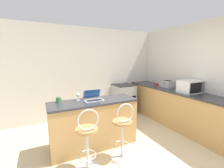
# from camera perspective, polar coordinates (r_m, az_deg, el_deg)

# --- Properties ---
(ground_plane) EXTENTS (20.00, 20.00, 0.00)m
(ground_plane) POSITION_cam_1_polar(r_m,az_deg,el_deg) (2.83, 12.60, -28.21)
(ground_plane) COLOR beige
(wall_back) EXTENTS (12.00, 0.06, 2.60)m
(wall_back) POSITION_cam_1_polar(r_m,az_deg,el_deg) (4.52, -7.44, 4.21)
(wall_back) COLOR silver
(wall_back) RESTS_ON ground_plane
(breakfast_bar) EXTENTS (1.68, 0.57, 0.93)m
(breakfast_bar) POSITION_cam_1_polar(r_m,az_deg,el_deg) (3.06, -6.88, -14.68)
(breakfast_bar) COLOR tan
(breakfast_bar) RESTS_ON ground_plane
(counter_right) EXTENTS (0.68, 3.05, 0.93)m
(counter_right) POSITION_cam_1_polar(r_m,az_deg,el_deg) (4.35, 22.22, -7.87)
(counter_right) COLOR tan
(counter_right) RESTS_ON ground_plane
(bar_stool_near) EXTENTS (0.40, 0.40, 1.02)m
(bar_stool_near) POSITION_cam_1_polar(r_m,az_deg,el_deg) (2.48, -9.38, -20.73)
(bar_stool_near) COLOR silver
(bar_stool_near) RESTS_ON ground_plane
(bar_stool_far) EXTENTS (0.40, 0.40, 1.02)m
(bar_stool_far) POSITION_cam_1_polar(r_m,az_deg,el_deg) (2.70, 4.09, -17.94)
(bar_stool_far) COLOR silver
(bar_stool_far) RESTS_ON ground_plane
(laptop) EXTENTS (0.36, 0.28, 0.21)m
(laptop) POSITION_cam_1_polar(r_m,az_deg,el_deg) (2.94, -7.22, -5.06)
(laptop) COLOR #B7BABF
(laptop) RESTS_ON breakfast_bar
(microwave) EXTENTS (0.53, 0.36, 0.29)m
(microwave) POSITION_cam_1_polar(r_m,az_deg,el_deg) (3.99, 27.65, -0.82)
(microwave) COLOR silver
(microwave) RESTS_ON counter_right
(toaster) EXTENTS (0.24, 0.30, 0.19)m
(toaster) POSITION_cam_1_polar(r_m,az_deg,el_deg) (4.40, 20.48, -0.07)
(toaster) COLOR #9EA3A8
(toaster) RESTS_ON counter_right
(stove_range) EXTENTS (0.58, 0.61, 0.94)m
(stove_range) POSITION_cam_1_polar(r_m,az_deg,el_deg) (4.72, 4.38, -5.82)
(stove_range) COLOR #9EA3A8
(stove_range) RESTS_ON ground_plane
(mug_white) EXTENTS (0.09, 0.08, 0.09)m
(mug_white) POSITION_cam_1_polar(r_m,az_deg,el_deg) (4.60, 17.88, -0.15)
(mug_white) COLOR white
(mug_white) RESTS_ON counter_right
(mug_green) EXTENTS (0.10, 0.08, 0.10)m
(mug_green) POSITION_cam_1_polar(r_m,az_deg,el_deg) (2.92, -19.77, -5.70)
(mug_green) COLOR #338447
(mug_green) RESTS_ON breakfast_bar
(mug_red) EXTENTS (0.10, 0.08, 0.09)m
(mug_red) POSITION_cam_1_polar(r_m,az_deg,el_deg) (4.57, 16.48, -0.17)
(mug_red) COLOR red
(mug_red) RESTS_ON counter_right
(wine_glass_short) EXTENTS (0.07, 0.07, 0.15)m
(wine_glass_short) POSITION_cam_1_polar(r_m,az_deg,el_deg) (2.95, -12.87, -4.11)
(wine_glass_short) COLOR silver
(wine_glass_short) RESTS_ON breakfast_bar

